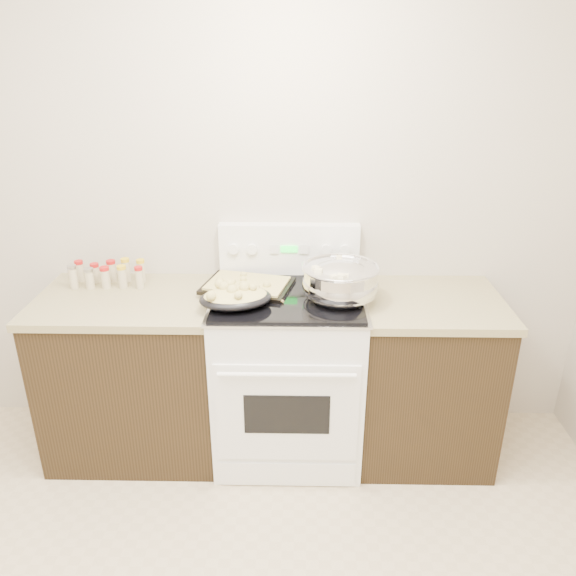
{
  "coord_description": "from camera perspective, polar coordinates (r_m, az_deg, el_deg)",
  "views": [
    {
      "loc": [
        0.4,
        -1.18,
        2.1
      ],
      "look_at": [
        0.35,
        1.37,
        1.0
      ],
      "focal_mm": 35.0,
      "sensor_mm": 36.0,
      "label": 1
    }
  ],
  "objects": [
    {
      "name": "room_shell",
      "position": [
        1.31,
        -16.79,
        4.75
      ],
      "size": [
        4.1,
        3.6,
        2.75
      ],
      "color": "beige",
      "rests_on": "ground"
    },
    {
      "name": "roasting_pan",
      "position": [
        2.71,
        -5.4,
        -0.9
      ],
      "size": [
        0.4,
        0.32,
        0.11
      ],
      "color": "black",
      "rests_on": "kitchen_range"
    },
    {
      "name": "mixing_bowl",
      "position": [
        2.78,
        5.32,
        0.6
      ],
      "size": [
        0.49,
        0.49,
        0.23
      ],
      "color": "silver",
      "rests_on": "kitchen_range"
    },
    {
      "name": "wooden_spoon",
      "position": [
        2.8,
        -3.31,
        -0.87
      ],
      "size": [
        0.2,
        0.21,
        0.04
      ],
      "color": "tan",
      "rests_on": "kitchen_range"
    },
    {
      "name": "counter_right",
      "position": [
        3.16,
        13.55,
        -8.69
      ],
      "size": [
        0.73,
        0.67,
        0.92
      ],
      "color": "black",
      "rests_on": "ground"
    },
    {
      "name": "counter_left",
      "position": [
        3.2,
        -15.15,
        -8.34
      ],
      "size": [
        0.93,
        0.67,
        0.92
      ],
      "color": "black",
      "rests_on": "ground"
    },
    {
      "name": "spice_jars",
      "position": [
        3.15,
        -17.8,
        1.36
      ],
      "size": [
        0.4,
        0.15,
        0.13
      ],
      "color": "#BFB28C",
      "rests_on": "counter_left"
    },
    {
      "name": "baking_sheet",
      "position": [
        2.92,
        -4.19,
        0.32
      ],
      "size": [
        0.5,
        0.4,
        0.06
      ],
      "color": "black",
      "rests_on": "kitchen_range"
    },
    {
      "name": "kitchen_range",
      "position": [
        3.06,
        0.02,
        -8.4
      ],
      "size": [
        0.78,
        0.73,
        1.22
      ],
      "color": "white",
      "rests_on": "ground"
    },
    {
      "name": "blue_ladle",
      "position": [
        2.73,
        7.02,
        -1.06
      ],
      "size": [
        0.18,
        0.26,
        0.11
      ],
      "color": "#9ED5EC",
      "rests_on": "kitchen_range"
    }
  ]
}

